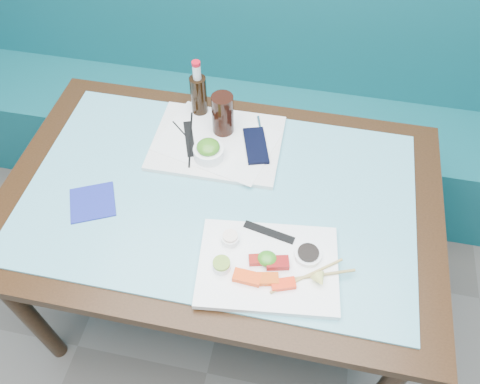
% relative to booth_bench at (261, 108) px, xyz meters
% --- Properties ---
extents(booth_bench, '(3.00, 0.56, 1.17)m').
position_rel_booth_bench_xyz_m(booth_bench, '(0.00, 0.00, 0.00)').
color(booth_bench, '#0E5158').
rests_on(booth_bench, ground).
extents(dining_table, '(1.40, 0.90, 0.75)m').
position_rel_booth_bench_xyz_m(dining_table, '(0.00, -0.84, 0.29)').
color(dining_table, black).
rests_on(dining_table, ground).
extents(glass_top, '(1.22, 0.76, 0.01)m').
position_rel_booth_bench_xyz_m(glass_top, '(0.00, -0.84, 0.38)').
color(glass_top, '#5CA9B9').
rests_on(glass_top, dining_table).
extents(sashimi_plate, '(0.42, 0.32, 0.02)m').
position_rel_booth_bench_xyz_m(sashimi_plate, '(0.19, -1.07, 0.39)').
color(sashimi_plate, white).
rests_on(sashimi_plate, glass_top).
extents(salmon_left, '(0.08, 0.04, 0.02)m').
position_rel_booth_bench_xyz_m(salmon_left, '(0.14, -1.13, 0.41)').
color(salmon_left, '#FF410A').
rests_on(salmon_left, sashimi_plate).
extents(salmon_mid, '(0.08, 0.05, 0.02)m').
position_rel_booth_bench_xyz_m(salmon_mid, '(0.19, -1.12, 0.41)').
color(salmon_mid, '#E34909').
rests_on(salmon_mid, sashimi_plate).
extents(salmon_right, '(0.07, 0.05, 0.02)m').
position_rel_booth_bench_xyz_m(salmon_right, '(0.24, -1.13, 0.41)').
color(salmon_right, '#FF2B0A').
rests_on(salmon_right, sashimi_plate).
extents(tuna_left, '(0.06, 0.04, 0.02)m').
position_rel_booth_bench_xyz_m(tuna_left, '(0.16, -1.07, 0.41)').
color(tuna_left, maroon).
rests_on(tuna_left, sashimi_plate).
extents(tuna_right, '(0.07, 0.05, 0.02)m').
position_rel_booth_bench_xyz_m(tuna_right, '(0.22, -1.07, 0.41)').
color(tuna_right, maroon).
rests_on(tuna_right, sashimi_plate).
extents(seaweed_garnish, '(0.07, 0.06, 0.03)m').
position_rel_booth_bench_xyz_m(seaweed_garnish, '(0.19, -1.06, 0.42)').
color(seaweed_garnish, '#36851E').
rests_on(seaweed_garnish, sashimi_plate).
extents(ramekin_wasabi, '(0.06, 0.06, 0.02)m').
position_rel_booth_bench_xyz_m(ramekin_wasabi, '(0.07, -1.11, 0.41)').
color(ramekin_wasabi, white).
rests_on(ramekin_wasabi, sashimi_plate).
extents(wasabi_fill, '(0.05, 0.05, 0.01)m').
position_rel_booth_bench_xyz_m(wasabi_fill, '(0.07, -1.11, 0.43)').
color(wasabi_fill, olive).
rests_on(wasabi_fill, ramekin_wasabi).
extents(ramekin_ginger, '(0.07, 0.07, 0.02)m').
position_rel_booth_bench_xyz_m(ramekin_ginger, '(0.07, -1.02, 0.41)').
color(ramekin_ginger, white).
rests_on(ramekin_ginger, sashimi_plate).
extents(ginger_fill, '(0.06, 0.06, 0.01)m').
position_rel_booth_bench_xyz_m(ginger_fill, '(0.07, -1.02, 0.43)').
color(ginger_fill, '#FFE4D1').
rests_on(ginger_fill, ramekin_ginger).
extents(soy_dish, '(0.09, 0.09, 0.02)m').
position_rel_booth_bench_xyz_m(soy_dish, '(0.30, -1.02, 0.41)').
color(soy_dish, white).
rests_on(soy_dish, sashimi_plate).
extents(soy_fill, '(0.07, 0.07, 0.01)m').
position_rel_booth_bench_xyz_m(soy_fill, '(0.30, -1.02, 0.42)').
color(soy_fill, black).
rests_on(soy_fill, soy_dish).
extents(lemon_wedge, '(0.05, 0.05, 0.04)m').
position_rel_booth_bench_xyz_m(lemon_wedge, '(0.34, -1.10, 0.42)').
color(lemon_wedge, '#EDED70').
rests_on(lemon_wedge, sashimi_plate).
extents(chopstick_sleeve, '(0.16, 0.06, 0.00)m').
position_rel_booth_bench_xyz_m(chopstick_sleeve, '(0.18, -0.97, 0.41)').
color(chopstick_sleeve, black).
rests_on(chopstick_sleeve, sashimi_plate).
extents(wooden_chopstick_a, '(0.19, 0.15, 0.01)m').
position_rel_booth_bench_xyz_m(wooden_chopstick_a, '(0.30, -1.09, 0.41)').
color(wooden_chopstick_a, tan).
rests_on(wooden_chopstick_a, sashimi_plate).
extents(wooden_chopstick_b, '(0.24, 0.10, 0.01)m').
position_rel_booth_bench_xyz_m(wooden_chopstick_b, '(0.31, -1.09, 0.41)').
color(wooden_chopstick_b, '#9F874A').
rests_on(wooden_chopstick_b, sashimi_plate).
extents(serving_tray, '(0.44, 0.33, 0.02)m').
position_rel_booth_bench_xyz_m(serving_tray, '(-0.05, -0.63, 0.39)').
color(serving_tray, silver).
rests_on(serving_tray, glass_top).
extents(paper_placemat, '(0.43, 0.35, 0.00)m').
position_rel_booth_bench_xyz_m(paper_placemat, '(-0.05, -0.63, 0.40)').
color(paper_placemat, white).
rests_on(paper_placemat, serving_tray).
extents(seaweed_bowl, '(0.13, 0.13, 0.04)m').
position_rel_booth_bench_xyz_m(seaweed_bowl, '(-0.06, -0.71, 0.42)').
color(seaweed_bowl, white).
rests_on(seaweed_bowl, serving_tray).
extents(seaweed_salad, '(0.10, 0.10, 0.04)m').
position_rel_booth_bench_xyz_m(seaweed_salad, '(-0.06, -0.71, 0.45)').
color(seaweed_salad, '#39791C').
rests_on(seaweed_salad, seaweed_bowl).
extents(cola_glass, '(0.08, 0.08, 0.15)m').
position_rel_booth_bench_xyz_m(cola_glass, '(-0.04, -0.58, 0.48)').
color(cola_glass, black).
rests_on(cola_glass, serving_tray).
extents(navy_pouch, '(0.12, 0.18, 0.01)m').
position_rel_booth_bench_xyz_m(navy_pouch, '(0.08, -0.63, 0.41)').
color(navy_pouch, black).
rests_on(navy_pouch, serving_tray).
extents(fork, '(0.03, 0.08, 0.01)m').
position_rel_booth_bench_xyz_m(fork, '(0.07, -0.53, 0.40)').
color(fork, white).
rests_on(fork, serving_tray).
extents(black_chopstick_a, '(0.15, 0.14, 0.01)m').
position_rel_booth_bench_xyz_m(black_chopstick_a, '(-0.15, -0.64, 0.40)').
color(black_chopstick_a, black).
rests_on(black_chopstick_a, serving_tray).
extents(black_chopstick_b, '(0.06, 0.25, 0.01)m').
position_rel_booth_bench_xyz_m(black_chopstick_b, '(-0.15, -0.64, 0.40)').
color(black_chopstick_b, black).
rests_on(black_chopstick_b, serving_tray).
extents(tray_sleeve, '(0.09, 0.17, 0.00)m').
position_rel_booth_bench_xyz_m(tray_sleeve, '(-0.15, -0.64, 0.40)').
color(tray_sleeve, black).
rests_on(tray_sleeve, serving_tray).
extents(cola_bottle_body, '(0.06, 0.06, 0.16)m').
position_rel_booth_bench_xyz_m(cola_bottle_body, '(-0.15, -0.50, 0.47)').
color(cola_bottle_body, black).
rests_on(cola_bottle_body, glass_top).
extents(cola_bottle_neck, '(0.03, 0.03, 0.05)m').
position_rel_booth_bench_xyz_m(cola_bottle_neck, '(-0.15, -0.50, 0.57)').
color(cola_bottle_neck, silver).
rests_on(cola_bottle_neck, cola_bottle_body).
extents(cola_bottle_cap, '(0.04, 0.04, 0.01)m').
position_rel_booth_bench_xyz_m(cola_bottle_cap, '(-0.15, -0.50, 0.61)').
color(cola_bottle_cap, red).
rests_on(cola_bottle_cap, cola_bottle_neck).
extents(blue_napkin, '(0.18, 0.18, 0.01)m').
position_rel_booth_bench_xyz_m(blue_napkin, '(-0.38, -0.95, 0.39)').
color(blue_napkin, navy).
rests_on(blue_napkin, glass_top).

